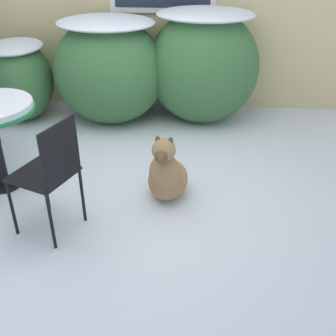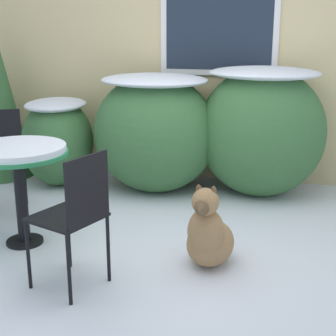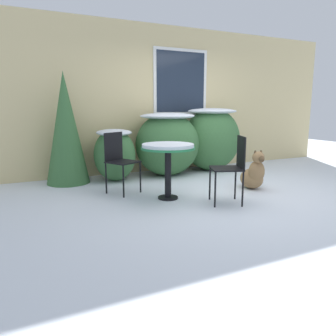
{
  "view_description": "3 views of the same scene",
  "coord_description": "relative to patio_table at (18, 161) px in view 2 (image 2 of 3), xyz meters",
  "views": [
    {
      "loc": [
        0.65,
        -2.91,
        2.07
      ],
      "look_at": [
        0.42,
        0.1,
        0.27
      ],
      "focal_mm": 45.0,
      "sensor_mm": 36.0,
      "label": 1
    },
    {
      "loc": [
        0.84,
        -3.27,
        1.71
      ],
      "look_at": [
        0.0,
        0.6,
        0.55
      ],
      "focal_mm": 55.0,
      "sensor_mm": 36.0,
      "label": 2
    },
    {
      "loc": [
        -3.03,
        -3.95,
        1.3
      ],
      "look_at": [
        -1.06,
        0.14,
        0.45
      ],
      "focal_mm": 35.0,
      "sensor_mm": 36.0,
      "label": 3
    }
  ],
  "objects": [
    {
      "name": "ground_plane",
      "position": [
        1.06,
        -0.14,
        -0.67
      ],
      "size": [
        16.0,
        16.0,
        0.0
      ],
      "primitive_type": "plane",
      "color": "silver"
    },
    {
      "name": "dog",
      "position": [
        1.47,
        -0.09,
        -0.44
      ],
      "size": [
        0.39,
        0.62,
        0.64
      ],
      "rotation": [
        0.0,
        0.0,
        -0.13
      ],
      "color": "#937047",
      "rests_on": "ground_plane"
    },
    {
      "name": "shrub_right",
      "position": [
        1.75,
        1.56,
        -0.0
      ],
      "size": [
        1.23,
        0.95,
        1.27
      ],
      "color": "#386638",
      "rests_on": "ground_plane"
    },
    {
      "name": "patio_chair_far_side",
      "position": [
        0.68,
        -0.57,
        -0.15
      ],
      "size": [
        0.52,
        0.52,
        0.92
      ],
      "rotation": [
        0.0,
        0.0,
        4.33
      ],
      "color": "black",
      "rests_on": "ground_plane"
    },
    {
      "name": "patio_table",
      "position": [
        0.0,
        0.0,
        0.0
      ],
      "size": [
        0.76,
        0.76,
        0.79
      ],
      "color": "black",
      "rests_on": "ground_plane"
    },
    {
      "name": "house_wall",
      "position": [
        1.07,
        2.06,
        0.78
      ],
      "size": [
        8.0,
        0.1,
        2.88
      ],
      "color": "#D1BC84",
      "rests_on": "ground_plane"
    },
    {
      "name": "patio_chair_near_table",
      "position": [
        -0.51,
        0.64,
        -0.15
      ],
      "size": [
        0.54,
        0.54,
        0.92
      ],
      "rotation": [
        0.0,
        0.0,
        0.48
      ],
      "color": "black",
      "rests_on": "ground_plane"
    },
    {
      "name": "shrub_left",
      "position": [
        -0.34,
        1.47,
        -0.18
      ],
      "size": [
        0.72,
        0.84,
        0.91
      ],
      "color": "#386638",
      "rests_on": "ground_plane"
    },
    {
      "name": "shrub_middle",
      "position": [
        0.7,
        1.48,
        -0.04
      ],
      "size": [
        1.24,
        1.01,
        1.19
      ],
      "color": "#386638",
      "rests_on": "ground_plane"
    }
  ]
}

